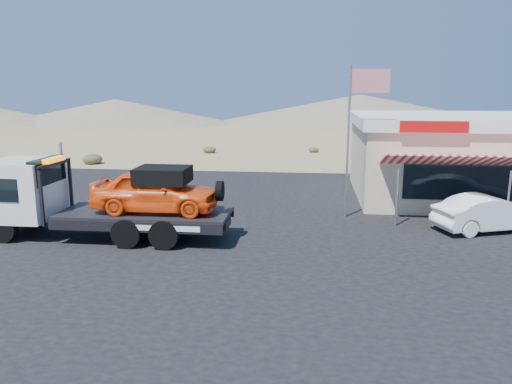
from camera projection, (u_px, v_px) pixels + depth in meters
ground at (210, 247)px, 16.46m from camera, size 120.00×120.00×0.00m
asphalt_lot at (277, 225)px, 19.16m from camera, size 32.00×24.00×0.02m
tow_truck at (101, 196)px, 17.25m from camera, size 8.36×2.48×2.79m
white_sedan at (489, 213)px, 18.19m from camera, size 4.25×2.70×1.32m
jerky_store at (464, 156)px, 23.63m from camera, size 10.40×9.97×3.90m
flagpole at (355, 124)px, 19.52m from camera, size 1.55×0.10×6.00m
desert_scrub at (3, 178)px, 27.30m from camera, size 26.46×33.56×0.73m
distant_hills at (220, 111)px, 70.76m from camera, size 126.00×48.00×4.20m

